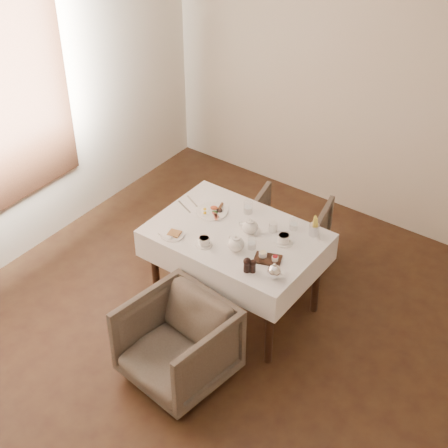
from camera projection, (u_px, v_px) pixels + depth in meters
The scene contains 20 objects.
table at pixel (236, 245), 5.24m from camera, with size 1.28×0.88×0.75m.
armchair_near at pixel (177, 344), 4.84m from camera, with size 0.68×0.70×0.64m, color #4B4037.
armchair_far at pixel (288, 232), 5.95m from camera, with size 0.62×0.64×0.59m, color #4B4037.
breakfast_plate at pixel (212, 211), 5.38m from camera, with size 0.25×0.25×0.03m.
side_plate at pixel (171, 234), 5.14m from camera, with size 0.18×0.18×0.02m.
teapot_centre at pixel (250, 226), 5.12m from camera, with size 0.17×0.13×0.14m, color white, non-canonical shape.
teapot_front at pixel (236, 243), 4.96m from camera, with size 0.17×0.13×0.14m, color white, non-canonical shape.
creamer at pixel (273, 227), 5.16m from camera, with size 0.06×0.06×0.07m, color white.
teacup_near at pixel (204, 241), 5.03m from camera, with size 0.13×0.13×0.06m.
teacup_far at pixel (284, 239), 5.05m from camera, with size 0.14×0.14×0.07m.
glass_left at pixel (248, 207), 5.35m from camera, with size 0.07×0.07×0.10m, color silver.
glass_mid at pixel (252, 243), 4.99m from camera, with size 0.06×0.06×0.09m, color silver.
glass_right at pixel (294, 224), 5.18m from camera, with size 0.06×0.06×0.09m, color silver.
condiment_board at pixel (268, 258), 4.90m from camera, with size 0.22×0.19×0.05m.
pepper_mill_left at pixel (247, 265), 4.77m from camera, with size 0.06×0.06×0.12m, color black, non-canonical shape.
pepper_mill_right at pixel (253, 266), 4.77m from camera, with size 0.05×0.05×0.10m, color black, non-canonical shape.
silver_pot at pixel (274, 271), 4.71m from camera, with size 0.12×0.10×0.13m, color white, non-canonical shape.
fries_cup at pixel (314, 227), 5.11m from camera, with size 0.08×0.08×0.16m.
cutlery_fork at pixel (192, 201), 5.50m from camera, with size 0.01×0.18×0.00m, color silver.
cutlery_knife at pixel (184, 207), 5.44m from camera, with size 0.02×0.20×0.00m, color silver.
Camera 1 is at (2.04, -2.70, 3.87)m, focal length 55.00 mm.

